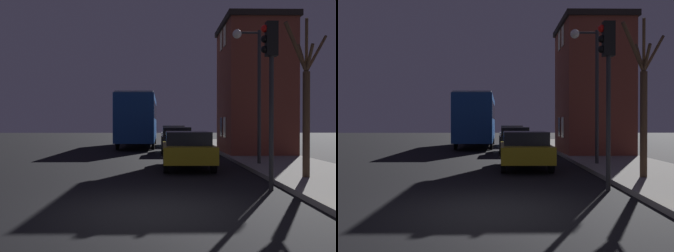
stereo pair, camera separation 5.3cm
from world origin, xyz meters
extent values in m
plane|color=black|center=(0.00, 0.00, 0.00)|extent=(120.00, 120.00, 0.00)
cube|color=brown|center=(5.30, 13.32, 3.62)|extent=(3.43, 4.82, 6.96)
cube|color=black|center=(5.30, 13.32, 7.25)|extent=(3.67, 5.06, 0.30)
cube|color=beige|center=(3.57, 12.72, 1.54)|extent=(0.03, 0.70, 1.10)
cube|color=black|center=(3.57, 13.92, 1.54)|extent=(0.03, 0.70, 1.10)
cube|color=beige|center=(3.57, 12.72, 6.50)|extent=(0.03, 0.70, 1.10)
cube|color=beige|center=(3.57, 13.92, 6.50)|extent=(0.03, 0.70, 1.10)
cylinder|color=#28282B|center=(4.08, 7.46, 2.82)|extent=(0.14, 0.14, 5.36)
cylinder|color=#28282B|center=(3.63, 7.46, 5.40)|extent=(0.90, 0.09, 0.09)
sphere|color=white|center=(3.18, 7.46, 5.35)|extent=(0.36, 0.36, 0.36)
cylinder|color=#28282B|center=(3.02, 2.20, 1.76)|extent=(0.12, 0.12, 3.51)
cube|color=black|center=(3.02, 2.20, 3.96)|extent=(0.30, 0.24, 0.90)
sphere|color=red|center=(2.84, 2.20, 4.23)|extent=(0.20, 0.20, 0.20)
sphere|color=black|center=(2.84, 2.20, 3.96)|extent=(0.20, 0.20, 0.20)
sphere|color=black|center=(2.84, 2.20, 3.69)|extent=(0.20, 0.20, 0.20)
cylinder|color=#473323|center=(4.50, 3.63, 1.73)|extent=(0.21, 0.21, 3.17)
cylinder|color=#473323|center=(4.85, 3.77, 3.88)|extent=(0.81, 0.38, 1.18)
cylinder|color=#473323|center=(4.46, 3.85, 3.76)|extent=(0.18, 0.52, 0.94)
cylinder|color=#473323|center=(4.37, 3.29, 4.02)|extent=(0.37, 0.78, 1.46)
cylinder|color=#473323|center=(4.48, 3.35, 3.67)|extent=(0.13, 0.64, 0.77)
cylinder|color=#473323|center=(4.08, 3.35, 3.98)|extent=(0.96, 0.71, 1.40)
cube|color=#194793|center=(-1.60, 20.55, 2.07)|extent=(2.54, 10.19, 3.19)
cube|color=black|center=(-1.60, 20.55, 2.65)|extent=(2.56, 9.37, 1.15)
cube|color=#B2B2B2|center=(-1.60, 20.55, 3.73)|extent=(2.41, 9.68, 0.12)
cylinder|color=black|center=(-0.42, 23.86, 0.48)|extent=(0.18, 0.96, 0.96)
cylinder|color=black|center=(-2.78, 23.86, 0.48)|extent=(0.18, 0.96, 0.96)
cylinder|color=black|center=(-0.42, 17.24, 0.48)|extent=(0.18, 0.96, 0.96)
cylinder|color=black|center=(-2.78, 17.24, 0.48)|extent=(0.18, 0.96, 0.96)
cube|color=olive|center=(1.13, 6.98, 0.64)|extent=(1.86, 4.19, 0.61)
cube|color=black|center=(1.13, 6.77, 1.19)|extent=(1.64, 2.18, 0.49)
cylinder|color=black|center=(1.98, 8.34, 0.34)|extent=(0.18, 0.68, 0.68)
cylinder|color=black|center=(0.29, 8.34, 0.34)|extent=(0.18, 0.68, 0.68)
cylinder|color=black|center=(1.98, 5.62, 0.34)|extent=(0.18, 0.68, 0.68)
cylinder|color=black|center=(0.29, 5.62, 0.34)|extent=(0.18, 0.68, 0.68)
cube|color=black|center=(1.01, 14.46, 0.69)|extent=(1.79, 4.23, 0.68)
cube|color=black|center=(1.01, 14.25, 1.28)|extent=(1.57, 2.20, 0.50)
cylinder|color=black|center=(1.81, 15.84, 0.34)|extent=(0.18, 0.69, 0.69)
cylinder|color=black|center=(0.20, 15.84, 0.34)|extent=(0.18, 0.69, 0.69)
cylinder|color=black|center=(1.81, 13.09, 0.34)|extent=(0.18, 0.69, 0.69)
cylinder|color=black|center=(0.20, 13.09, 0.34)|extent=(0.18, 0.69, 0.69)
cube|color=beige|center=(1.04, 21.40, 0.67)|extent=(1.84, 4.09, 0.68)
cube|color=black|center=(1.04, 21.20, 1.29)|extent=(1.62, 2.13, 0.56)
cylinder|color=black|center=(1.87, 22.73, 0.33)|extent=(0.18, 0.67, 0.67)
cylinder|color=black|center=(0.21, 22.73, 0.33)|extent=(0.18, 0.67, 0.67)
cylinder|color=black|center=(1.87, 20.07, 0.33)|extent=(0.18, 0.67, 0.67)
cylinder|color=black|center=(0.21, 20.07, 0.33)|extent=(0.18, 0.67, 0.67)
camera|label=1|loc=(0.14, -7.54, 1.77)|focal=40.00mm
camera|label=2|loc=(0.20, -7.54, 1.77)|focal=40.00mm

